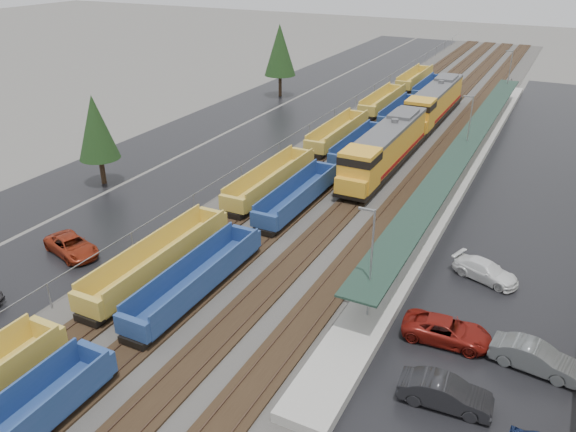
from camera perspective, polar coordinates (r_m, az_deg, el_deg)
name	(u,v)px	position (r m, az deg, el deg)	size (l,w,h in m)	color
ballast_strip	(403,133)	(73.81, 11.62, 8.29)	(20.00, 160.00, 0.08)	#302D2B
trackbed	(403,132)	(73.78, 11.62, 8.38)	(14.60, 160.00, 0.22)	black
west_parking_lot	(298,118)	(78.88, 0.99, 9.92)	(10.00, 160.00, 0.02)	black
west_road	(236,109)	(83.59, -5.29, 10.74)	(9.00, 160.00, 0.02)	black
east_commuter_lot	(560,186)	(62.08, 25.91, 2.73)	(16.00, 100.00, 0.02)	black
station_platform	(464,164)	(62.45, 17.43, 5.05)	(3.00, 80.00, 8.00)	#9E9B93
chainlink_fence	(330,114)	(74.89, 4.31, 10.25)	(0.08, 160.04, 2.02)	gray
tree_west_near	(96,127)	(57.69, -18.94, 8.51)	(3.96, 3.96, 9.00)	#332316
tree_west_far	(280,50)	(89.57, -0.83, 16.52)	(4.84, 4.84, 11.00)	#332316
locomotive_lead	(385,149)	(59.57, 9.80, 6.77)	(3.25, 21.43, 4.85)	black
locomotive_trail	(434,103)	(79.11, 14.63, 11.07)	(3.25, 21.43, 4.85)	black
well_string_yellow	(271,181)	(54.25, -1.73, 3.61)	(2.56, 116.41, 2.27)	gold
well_string_blue	(299,196)	(50.88, 1.12, 2.01)	(2.46, 108.48, 2.18)	navy
parked_car_west_c	(72,246)	(46.43, -21.13, -2.87)	(5.19, 2.39, 1.44)	maroon
parked_car_east_a	(445,393)	(31.48, 15.70, -16.92)	(4.81, 1.68, 1.59)	black
parked_car_east_b	(447,331)	(35.78, 15.82, -11.15)	(5.26, 2.43, 1.46)	maroon
parked_car_east_c	(486,271)	(42.62, 19.44, -5.30)	(4.74, 1.93, 1.37)	white
parked_car_east_e	(535,358)	(35.32, 23.80, -13.02)	(4.82, 1.68, 1.59)	#56595B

